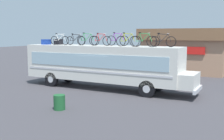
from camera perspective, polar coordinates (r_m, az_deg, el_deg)
ground_plane at (r=19.89m, az=-2.47°, el=-3.88°), size 120.00×120.00×0.00m
bus at (r=19.53m, az=-2.06°, el=1.37°), size 12.90×2.45×3.13m
luggage_bag_1 at (r=22.28m, az=-13.68°, el=5.77°), size 0.64×0.50×0.41m
luggage_bag_2 at (r=22.09m, az=-11.23°, el=5.85°), size 0.52×0.54×0.43m
rooftop_bicycle_1 at (r=21.15m, az=-10.97°, el=6.22°), size 1.73×0.44×0.89m
rooftop_bicycle_2 at (r=20.70m, az=-7.65°, el=6.24°), size 1.73×0.44×0.87m
rooftop_bicycle_3 at (r=19.96m, az=-5.26°, el=6.30°), size 1.78×0.44×0.93m
rooftop_bicycle_4 at (r=19.48m, az=-2.37°, el=6.27°), size 1.66×0.44×0.92m
rooftop_bicycle_5 at (r=19.28m, az=1.19°, el=6.30°), size 1.74×0.44×0.95m
rooftop_bicycle_6 at (r=18.06m, az=3.29°, el=6.18°), size 1.69×0.44×0.93m
rooftop_bicycle_7 at (r=17.63m, az=6.73°, el=6.13°), size 1.77×0.44×0.95m
rooftop_bicycle_8 at (r=17.82m, az=10.64°, el=6.02°), size 1.75×0.44×0.90m
roadside_building at (r=31.24m, az=15.95°, el=4.27°), size 8.66×9.72×4.48m
trash_bin at (r=14.55m, az=-11.02°, el=-6.69°), size 0.60×0.60×0.79m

